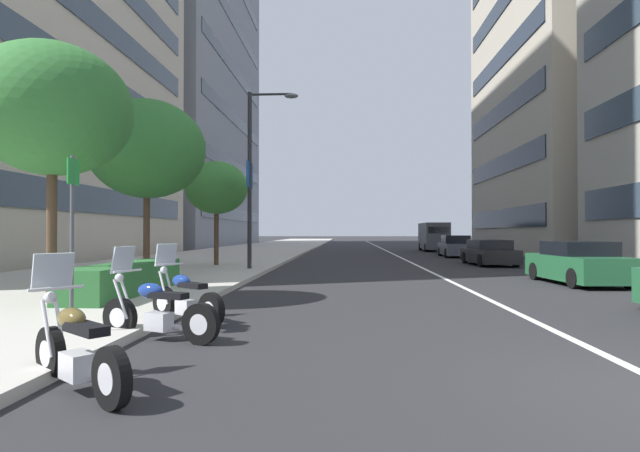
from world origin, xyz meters
TOP-DOWN VIEW (x-y plane):
  - sidewalk_right_plaza at (30.00, 11.88)m, footprint 160.00×10.02m
  - lane_centre_stripe at (35.00, 0.00)m, footprint 110.00×0.16m
  - motorcycle_nearest_camera at (0.00, 6.44)m, footprint 1.38×1.72m
  - motorcycle_mid_row at (2.51, 6.55)m, footprint 0.91×2.13m
  - motorcycle_under_tarp at (4.01, 6.60)m, footprint 1.34×1.76m
  - car_approaching_light at (11.51, -4.03)m, footprint 4.20×2.05m
  - car_mid_block_traffic at (20.69, -3.73)m, footprint 4.32×2.03m
  - car_far_down_avenue at (29.32, -3.88)m, footprint 4.69×1.99m
  - delivery_van_ahead at (39.60, -4.19)m, footprint 5.83×2.21m
  - parking_sign_by_curb at (2.30, 7.82)m, footprint 0.32×0.06m
  - street_lamp_with_banners at (15.76, 7.42)m, footprint 1.26×2.19m
  - clipped_hedge_bed at (7.02, 9.13)m, footprint 4.78×1.10m
  - street_tree_near_plaza_corner at (5.67, 10.24)m, footprint 3.50×3.50m
  - street_tree_far_plaza at (11.53, 10.48)m, footprint 4.00×4.00m
  - street_tree_mid_sidewalk at (17.80, 9.73)m, footprint 2.94×2.94m
  - office_tower_mid_left at (35.07, -16.56)m, footprint 19.46×15.50m
  - office_tower_behind_plaza at (57.28, 27.38)m, footprint 33.30×19.09m

SIDE VIEW (x-z plane):
  - lane_centre_stripe at x=35.00m, z-range 0.00..0.01m
  - sidewalk_right_plaza at x=30.00m, z-range 0.00..0.15m
  - motorcycle_nearest_camera at x=0.00m, z-range -0.30..1.16m
  - motorcycle_under_tarp at x=4.01m, z-range -0.30..1.17m
  - motorcycle_mid_row at x=2.51m, z-range -0.30..1.17m
  - clipped_hedge_bed at x=7.02m, z-range 0.15..0.91m
  - car_mid_block_traffic at x=20.69m, z-range -0.03..1.27m
  - car_approaching_light at x=11.51m, z-range -0.04..1.35m
  - car_far_down_avenue at x=29.32m, z-range -0.06..1.42m
  - delivery_van_ahead at x=39.60m, z-range 0.09..2.61m
  - parking_sign_by_curb at x=2.30m, z-range 0.42..3.16m
  - street_tree_mid_sidewalk at x=17.80m, z-range 1.34..6.24m
  - street_tree_near_plaza_corner at x=5.67m, z-range 1.56..7.38m
  - street_tree_far_plaza at x=11.53m, z-range 1.50..7.63m
  - street_lamp_with_banners at x=15.76m, z-range 0.90..8.46m
  - office_tower_mid_left at x=35.07m, z-range 0.00..35.02m
  - office_tower_behind_plaza at x=57.28m, z-range 0.00..49.59m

